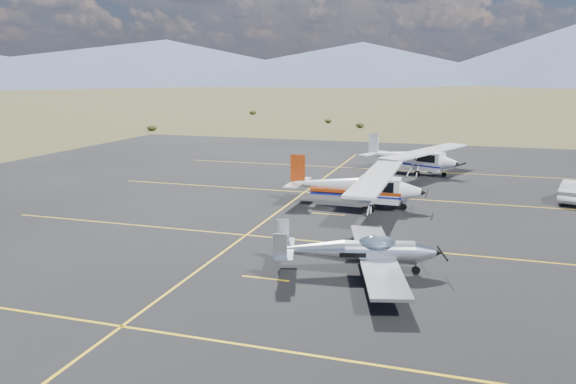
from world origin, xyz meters
The scene contains 6 objects.
ground centered at (0.00, 0.00, 0.00)m, with size 1600.00×1600.00×0.00m, color #383D1C.
apron centered at (0.00, 7.00, 0.00)m, with size 72.00×72.00×0.02m, color black.
aircraft_low_wing centered at (0.51, -1.83, 0.95)m, with size 6.71×9.16×1.99m.
aircraft_cessna centered at (-1.80, 9.75, 1.37)m, with size 7.30×12.16×3.09m.
aircraft_plain centered at (0.36, 22.88, 1.36)m, with size 8.69×11.71×3.05m.
sedan centered at (11.32, 15.37, 0.72)m, with size 1.49×4.28×1.41m, color silver.
Camera 1 is at (4.23, -23.55, 8.09)m, focal length 35.00 mm.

